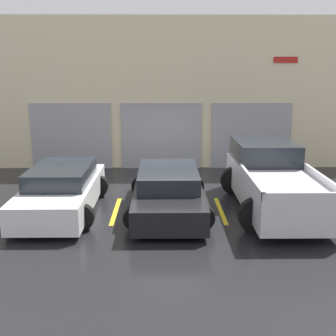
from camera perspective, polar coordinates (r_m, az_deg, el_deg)
ground_plane at (r=13.67m, az=-0.08°, el=-2.93°), size 28.00×28.00×0.00m
shophouse_building at (r=16.42m, az=-0.24°, el=9.85°), size 16.12×0.68×5.71m
pickup_truck at (r=12.14m, az=13.91°, el=-1.50°), size 2.52×5.01×1.72m
sedan_white at (r=11.88m, az=-14.18°, el=-2.92°), size 2.20×4.36×1.26m
sedan_side at (r=11.57m, az=0.03°, el=-3.13°), size 2.23×4.51×1.18m
parking_stripe_far_left at (r=12.46m, az=-20.61°, el=-5.51°), size 0.12×2.20×0.01m
parking_stripe_left at (r=11.79m, az=-7.10°, el=-5.78°), size 0.12×2.20×0.01m
parking_stripe_centre at (r=11.83m, az=7.14°, el=-5.72°), size 0.12×2.20×0.01m
parking_stripe_right at (r=12.56m, az=20.49°, el=-5.34°), size 0.12×2.20×0.01m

